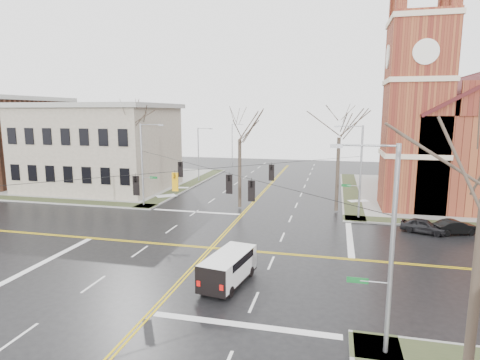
% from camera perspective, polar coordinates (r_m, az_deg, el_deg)
% --- Properties ---
extents(ground, '(120.00, 120.00, 0.00)m').
position_cam_1_polar(ground, '(31.50, -4.12, -9.61)').
color(ground, black).
rests_on(ground, ground).
extents(sidewalks, '(80.00, 80.00, 0.17)m').
position_cam_1_polar(sidewalks, '(31.47, -4.12, -9.48)').
color(sidewalks, gray).
rests_on(sidewalks, ground).
extents(road_markings, '(100.00, 100.00, 0.01)m').
position_cam_1_polar(road_markings, '(31.50, -4.12, -9.60)').
color(road_markings, gold).
rests_on(road_markings, ground).
extents(church, '(24.28, 27.48, 27.50)m').
position_cam_1_polar(church, '(55.41, 30.12, 6.35)').
color(church, maroon).
rests_on(church, ground).
extents(civic_building_a, '(18.00, 14.00, 11.00)m').
position_cam_1_polar(civic_building_a, '(57.66, -19.25, 4.26)').
color(civic_building_a, gray).
rests_on(civic_building_a, ground).
extents(signal_pole_ne, '(2.75, 0.22, 9.00)m').
position_cam_1_polar(signal_pole_ne, '(40.25, 16.55, 1.50)').
color(signal_pole_ne, gray).
rests_on(signal_pole_ne, ground).
extents(signal_pole_nw, '(2.75, 0.22, 9.00)m').
position_cam_1_polar(signal_pole_nw, '(45.07, -13.56, 2.46)').
color(signal_pole_nw, gray).
rests_on(signal_pole_nw, ground).
extents(signal_pole_se, '(2.75, 0.22, 9.00)m').
position_cam_1_polar(signal_pole_se, '(17.82, 20.27, -8.70)').
color(signal_pole_se, gray).
rests_on(signal_pole_se, ground).
extents(span_wires, '(23.02, 23.02, 0.03)m').
position_cam_1_polar(span_wires, '(30.03, -4.26, 1.63)').
color(span_wires, black).
rests_on(span_wires, ground).
extents(traffic_signals, '(8.21, 8.26, 1.30)m').
position_cam_1_polar(traffic_signals, '(29.52, -4.63, 0.01)').
color(traffic_signals, black).
rests_on(traffic_signals, ground).
extents(streetlight_north_a, '(2.30, 0.20, 8.00)m').
position_cam_1_polar(streetlight_north_a, '(59.97, -5.82, 3.94)').
color(streetlight_north_a, gray).
rests_on(streetlight_north_a, ground).
extents(streetlight_north_b, '(2.30, 0.20, 8.00)m').
position_cam_1_polar(streetlight_north_b, '(79.05, -1.02, 5.36)').
color(streetlight_north_b, gray).
rests_on(streetlight_north_b, ground).
extents(cargo_van, '(2.67, 5.15, 1.87)m').
position_cam_1_polar(cargo_van, '(25.08, -1.49, -12.05)').
color(cargo_van, white).
rests_on(cargo_van, ground).
extents(parked_car_a, '(3.98, 2.70, 1.26)m').
position_cam_1_polar(parked_car_a, '(38.42, 24.62, -5.95)').
color(parked_car_a, black).
rests_on(parked_car_a, ground).
extents(parked_car_b, '(4.02, 2.59, 1.25)m').
position_cam_1_polar(parked_car_b, '(39.26, 28.32, -5.92)').
color(parked_car_b, black).
rests_on(parked_car_b, ground).
extents(tree_nw_far, '(4.00, 4.00, 12.42)m').
position_cam_1_polar(tree_nw_far, '(47.35, -15.29, 7.61)').
color(tree_nw_far, '#3A2E25').
rests_on(tree_nw_far, ground).
extents(tree_nw_near, '(4.00, 4.00, 11.07)m').
position_cam_1_polar(tree_nw_near, '(42.73, -0.04, 6.48)').
color(tree_nw_near, '#3A2E25').
rests_on(tree_nw_near, ground).
extents(tree_ne, '(4.00, 4.00, 11.48)m').
position_cam_1_polar(tree_ne, '(42.28, 13.93, 6.56)').
color(tree_ne, '#3A2E25').
rests_on(tree_ne, ground).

